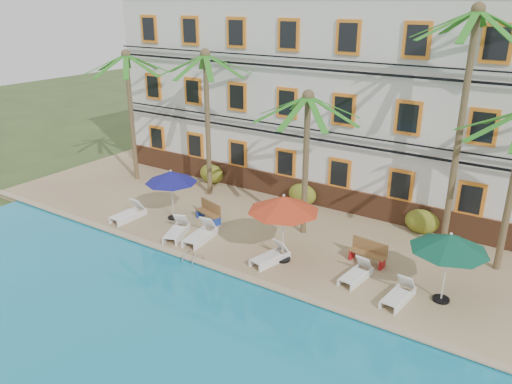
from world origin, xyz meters
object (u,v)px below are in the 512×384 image
Objects in this scene: bench_left at (210,212)px; lounger_d at (271,256)px; palm_d at (464,104)px; lounger_b at (177,230)px; palm_b at (207,103)px; lounger_c at (201,234)px; bench_right at (368,252)px; pool_ladder at (193,261)px; palm_c at (307,141)px; umbrella_red at (284,204)px; lounger_a at (129,213)px; umbrella_green at (450,243)px; lounger_e at (356,274)px; lounger_f at (399,294)px; umbrella_blue at (171,177)px; palm_a at (130,97)px.

lounger_d is at bearing -21.72° from bench_left.
palm_d is 5.06× the size of lounger_b.
palm_b is 3.83× the size of lounger_c.
lounger_b is at bearing -152.81° from palm_d.
pool_ladder is at bearing -147.43° from bench_right.
palm_c reaches higher than lounger_b.
bench_left reaches higher than pool_ladder.
palm_d reaches higher than umbrella_red.
bench_right is (3.24, 2.07, 0.20)m from lounger_d.
lounger_d is (7.83, 0.16, -0.01)m from lounger_a.
umbrella_red is 1.84× the size of bench_right.
lounger_a is (-14.20, -1.09, -1.95)m from umbrella_green.
pool_ladder is at bearing -140.76° from palm_d.
lounger_e is at bearing 5.42° from lounger_c.
bench_right reaches higher than lounger_d.
lounger_d is 5.13m from lounger_f.
lounger_e is at bearing -21.62° from palm_b.
palm_d is at bearing 86.65° from lounger_f.
pool_ladder is at bearing -33.61° from lounger_b.
lounger_a is at bearing -145.24° from umbrella_blue.
palm_d is 12.75m from lounger_b.
bench_left is at bearing -162.49° from palm_c.
umbrella_blue reaches higher than pool_ladder.
umbrella_red is (0.53, -2.72, -1.79)m from palm_c.
bench_left is (2.20, -2.80, -4.43)m from palm_b.
umbrella_green reaches higher than lounger_e.
pool_ladder is at bearing -60.29° from lounger_c.
palm_c is (6.45, -1.46, -0.69)m from palm_b.
bench_left is 7.72m from bench_right.
pool_ladder is at bearing -167.25° from lounger_f.
bench_left and bench_right have the same top height.
lounger_b is 8.08m from lounger_e.
lounger_c is at bearing -62.85° from bench_left.
lounger_f is (-0.28, -4.80, -5.85)m from palm_d.
lounger_e is at bearing 163.75° from lounger_f.
lounger_a is 0.93× the size of lounger_c.
palm_a is 2.98× the size of umbrella_blue.
bench_left is (-10.84, 0.85, -1.76)m from umbrella_green.
umbrella_green is 1.70× the size of bench_right.
bench_right is 2.07× the size of pool_ladder.
umbrella_blue is 3.31m from lounger_c.
lounger_e is 7.92m from bench_left.
umbrella_green is (13.04, -3.64, -2.67)m from palm_b.
umbrella_green is at bearing 4.40° from lounger_a.
palm_a is 11.54m from palm_c.
lounger_c is 2.07m from bench_left.
lounger_c is (-9.90, -0.98, -1.94)m from umbrella_green.
bench_right reaches higher than lounger_b.
bench_right is (3.46, -1.05, -3.74)m from palm_c.
palm_a is 18.52m from umbrella_green.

